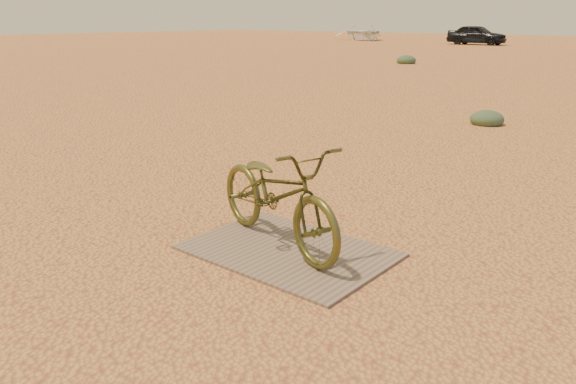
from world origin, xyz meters
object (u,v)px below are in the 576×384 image
Objects in this scene: bicycle at (277,194)px; car at (477,35)px; boat_near_left at (363,33)px; plywood_board at (288,251)px.

car is (-12.45, 35.14, 0.21)m from bicycle.
boat_near_left is (-10.32, 2.07, -0.07)m from car.
plywood_board is 0.27× the size of boat_near_left.
plywood_board is 37.37m from car.
bicycle is at bearing 165.46° from plywood_board.
car is at bearing -55.42° from boat_near_left.
plywood_board is at bearing -102.50° from boat_near_left.
boat_near_left is (-22.91, 37.24, 0.57)m from plywood_board.
boat_near_left is at bearing 48.04° from bicycle.
bicycle is 37.28m from car.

